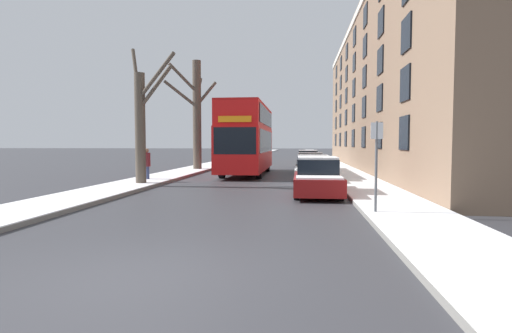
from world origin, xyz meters
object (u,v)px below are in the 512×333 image
(bare_tree_left_1, at_px, (196,113))
(parked_car_3, at_px, (308,160))
(parked_car_1, at_px, (313,170))
(bare_tree_left_0, at_px, (142,122))
(double_decker_bus, at_px, (247,136))
(parked_car_2, at_px, (310,164))
(street_sign_post, at_px, (376,163))
(pedestrian_left_sidewalk, at_px, (147,164))
(parked_car_0, at_px, (317,178))

(bare_tree_left_1, bearing_deg, parked_car_3, 26.84)
(bare_tree_left_1, distance_m, parked_car_1, 11.96)
(bare_tree_left_0, height_order, parked_car_3, bare_tree_left_0)
(double_decker_bus, relative_size, parked_car_2, 2.43)
(bare_tree_left_0, distance_m, parked_car_2, 11.85)
(street_sign_post, bearing_deg, bare_tree_left_1, 118.56)
(pedestrian_left_sidewalk, relative_size, street_sign_post, 0.67)
(bare_tree_left_1, xyz_separation_m, street_sign_post, (9.55, -17.54, -2.77))
(double_decker_bus, height_order, pedestrian_left_sidewalk, double_decker_bus)
(bare_tree_left_0, relative_size, parked_car_3, 1.61)
(bare_tree_left_1, xyz_separation_m, parked_car_0, (8.18, -13.08, -3.57))
(parked_car_2, bearing_deg, double_decker_bus, -169.61)
(parked_car_0, bearing_deg, street_sign_post, -72.94)
(bare_tree_left_0, relative_size, parked_car_0, 1.57)
(bare_tree_left_1, distance_m, pedestrian_left_sidewalk, 9.19)
(street_sign_post, bearing_deg, pedestrian_left_sidewalk, 137.95)
(double_decker_bus, relative_size, parked_car_1, 2.44)
(parked_car_2, bearing_deg, bare_tree_left_0, -133.58)
(bare_tree_left_0, height_order, parked_car_1, bare_tree_left_0)
(bare_tree_left_1, height_order, double_decker_bus, bare_tree_left_1)
(bare_tree_left_1, bearing_deg, parked_car_0, -57.98)
(parked_car_0, relative_size, pedestrian_left_sidewalk, 2.41)
(parked_car_0, relative_size, parked_car_3, 1.03)
(pedestrian_left_sidewalk, bearing_deg, parked_car_1, -132.97)
(parked_car_0, bearing_deg, bare_tree_left_0, 162.58)
(parked_car_1, bearing_deg, bare_tree_left_1, 135.85)
(double_decker_bus, xyz_separation_m, street_sign_post, (5.42, -14.64, -1.01))
(bare_tree_left_1, relative_size, parked_car_1, 1.94)
(street_sign_post, bearing_deg, parked_car_1, 98.11)
(bare_tree_left_0, bearing_deg, double_decker_bus, 62.73)
(bare_tree_left_1, relative_size, parked_car_2, 1.93)
(street_sign_post, bearing_deg, parked_car_0, 107.06)
(parked_car_2, bearing_deg, street_sign_post, -84.92)
(parked_car_2, distance_m, street_sign_post, 15.47)
(parked_car_1, bearing_deg, parked_car_3, 90.00)
(double_decker_bus, bearing_deg, parked_car_1, -51.21)
(parked_car_2, bearing_deg, bare_tree_left_1, 165.23)
(double_decker_bus, height_order, parked_car_2, double_decker_bus)
(bare_tree_left_0, bearing_deg, parked_car_3, 61.44)
(double_decker_bus, height_order, street_sign_post, double_decker_bus)
(double_decker_bus, height_order, parked_car_0, double_decker_bus)
(parked_car_1, bearing_deg, pedestrian_left_sidewalk, -175.84)
(parked_car_0, height_order, pedestrian_left_sidewalk, pedestrian_left_sidewalk)
(bare_tree_left_1, bearing_deg, bare_tree_left_0, -89.05)
(bare_tree_left_1, bearing_deg, street_sign_post, -61.44)
(parked_car_3, bearing_deg, parked_car_0, -90.00)
(bare_tree_left_0, distance_m, pedestrian_left_sidewalk, 2.93)
(bare_tree_left_0, xyz_separation_m, double_decker_bus, (3.95, 7.67, -0.52))
(parked_car_0, xyz_separation_m, pedestrian_left_sidewalk, (-8.58, 4.52, 0.28))
(parked_car_3, height_order, pedestrian_left_sidewalk, pedestrian_left_sidewalk)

